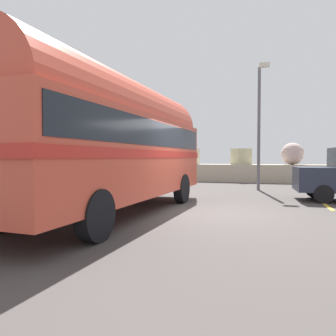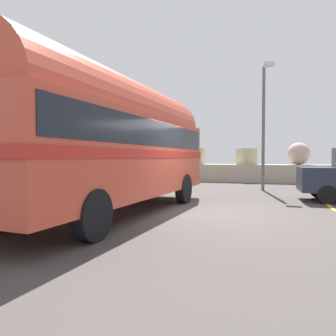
% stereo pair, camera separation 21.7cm
% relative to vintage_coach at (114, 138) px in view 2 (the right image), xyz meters
% --- Properties ---
extents(ground, '(32.00, 26.00, 0.02)m').
position_rel_vintage_coach_xyz_m(ground, '(2.37, 0.93, -2.04)').
color(ground, '#443E3C').
extents(breakwater, '(31.36, 2.31, 2.45)m').
position_rel_vintage_coach_xyz_m(breakwater, '(2.41, 12.74, -1.31)').
color(breakwater, '#B0A68F').
rests_on(breakwater, ground).
extents(vintage_coach, '(2.91, 8.71, 3.70)m').
position_rel_vintage_coach_xyz_m(vintage_coach, '(0.00, 0.00, 0.00)').
color(vintage_coach, black).
rests_on(vintage_coach, ground).
extents(lamp_post, '(0.51, 0.84, 5.70)m').
position_rel_vintage_coach_xyz_m(lamp_post, '(3.67, 7.54, 1.20)').
color(lamp_post, '#5B5B60').
rests_on(lamp_post, ground).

